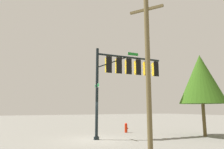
{
  "coord_description": "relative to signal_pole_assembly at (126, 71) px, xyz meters",
  "views": [
    {
      "loc": [
        -5.6,
        -13.11,
        2.04
      ],
      "look_at": [
        0.99,
        -0.37,
        4.49
      ],
      "focal_mm": 32.57,
      "sensor_mm": 36.0,
      "label": 1
    }
  ],
  "objects": [
    {
      "name": "ground_plane",
      "position": [
        -2.33,
        0.14,
        -4.88
      ],
      "size": [
        120.0,
        120.0,
        0.0
      ],
      "primitive_type": "plane",
      "color": "slate"
    },
    {
      "name": "signal_pole_assembly",
      "position": [
        0.0,
        0.0,
        0.0
      ],
      "size": [
        5.52,
        1.06,
        6.41
      ],
      "color": "black",
      "rests_on": "ground_plane"
    },
    {
      "name": "utility_pole",
      "position": [
        -1.82,
        -5.04,
        -0.83
      ],
      "size": [
        1.1,
        1.57,
        7.76
      ],
      "color": "brown",
      "rests_on": "ground_plane"
    },
    {
      "name": "fire_hydrant",
      "position": [
        1.63,
        2.8,
        -4.47
      ],
      "size": [
        0.33,
        0.24,
        0.83
      ],
      "color": "red",
      "rests_on": "ground_plane"
    },
    {
      "name": "tree_near",
      "position": [
        5.66,
        -2.09,
        -0.48
      ],
      "size": [
        3.51,
        3.51,
        6.36
      ],
      "color": "brown",
      "rests_on": "ground_plane"
    }
  ]
}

